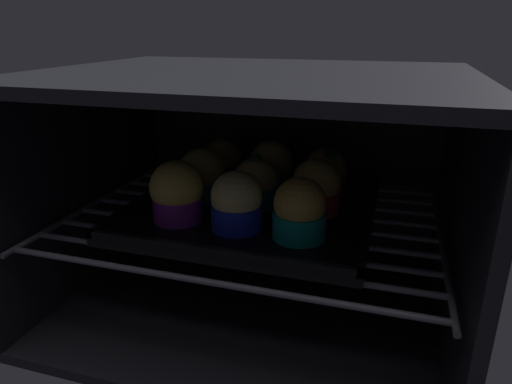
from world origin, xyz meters
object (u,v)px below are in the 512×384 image
at_px(muffin_row1_col1, 257,185).
at_px(muffin_row1_col2, 316,188).
at_px(muffin_row0_col1, 236,202).
at_px(baking_tray, 256,208).
at_px(muffin_row0_col0, 177,193).
at_px(muffin_row2_col2, 325,173).
at_px(muffin_row0_col2, 300,211).
at_px(muffin_row1_col0, 202,177).
at_px(muffin_row2_col0, 222,163).
at_px(muffin_row2_col1, 274,166).

relative_size(muffin_row1_col1, muffin_row1_col2, 0.99).
bearing_deg(muffin_row1_col2, muffin_row0_col1, -136.04).
height_order(baking_tray, muffin_row1_col1, muffin_row1_col1).
distance_m(muffin_row0_col0, muffin_row0_col1, 0.09).
bearing_deg(muffin_row2_col2, baking_tray, -136.75).
relative_size(muffin_row0_col2, muffin_row1_col0, 0.99).
distance_m(muffin_row0_col0, muffin_row2_col0, 0.18).
bearing_deg(baking_tray, muffin_row0_col0, -135.65).
bearing_deg(muffin_row0_col0, muffin_row2_col0, 90.45).
height_order(muffin_row0_col1, muffin_row1_col1, same).
xyz_separation_m(muffin_row0_col0, muffin_row1_col0, (0.00, 0.09, -0.00)).
bearing_deg(muffin_row0_col1, muffin_row2_col2, 62.28).
relative_size(muffin_row0_col1, muffin_row2_col2, 1.04).
bearing_deg(muffin_row0_col0, muffin_row2_col1, 62.35).
distance_m(muffin_row0_col2, muffin_row2_col1, 0.20).
relative_size(muffin_row0_col0, muffin_row2_col0, 1.11).
relative_size(baking_tray, muffin_row1_col1, 4.40).
distance_m(muffin_row0_col0, muffin_row2_col2, 0.25).
distance_m(baking_tray, muffin_row1_col0, 0.10).
distance_m(muffin_row1_col0, muffin_row1_col2, 0.18).
bearing_deg(muffin_row0_col2, muffin_row0_col0, 178.09).
bearing_deg(baking_tray, muffin_row1_col1, -18.42).
distance_m(muffin_row0_col1, muffin_row1_col0, 0.13).
height_order(muffin_row0_col1, muffin_row1_col0, muffin_row1_col0).
bearing_deg(muffin_row1_col1, muffin_row0_col1, -91.82).
bearing_deg(muffin_row0_col1, baking_tray, 89.88).
xyz_separation_m(muffin_row0_col2, muffin_row2_col0, (-0.18, 0.18, -0.00)).
height_order(muffin_row1_col1, muffin_row2_col1, same).
bearing_deg(baking_tray, muffin_row2_col2, 43.25).
bearing_deg(baking_tray, muffin_row0_col1, -90.12).
bearing_deg(muffin_row1_col0, muffin_row2_col0, 91.31).
xyz_separation_m(muffin_row0_col0, muffin_row0_col1, (0.09, -0.00, -0.00)).
xyz_separation_m(muffin_row0_col1, muffin_row0_col2, (0.09, -0.00, -0.00)).
height_order(muffin_row2_col0, muffin_row2_col1, muffin_row2_col1).
bearing_deg(muffin_row1_col0, muffin_row0_col1, -45.40).
bearing_deg(muffin_row1_col2, muffin_row0_col2, -93.14).
bearing_deg(muffin_row0_col2, muffin_row1_col1, 132.56).
height_order(muffin_row0_col2, muffin_row2_col2, muffin_row0_col2).
bearing_deg(muffin_row0_col1, muffin_row2_col0, 116.68).
bearing_deg(muffin_row2_col1, muffin_row0_col1, -91.31).
distance_m(muffin_row1_col0, muffin_row1_col1, 0.09).
bearing_deg(muffin_row1_col2, muffin_row2_col1, 134.28).
distance_m(muffin_row0_col1, muffin_row0_col2, 0.09).
distance_m(muffin_row1_col2, muffin_row2_col1, 0.13).
bearing_deg(muffin_row1_col1, muffin_row0_col0, -136.76).
xyz_separation_m(muffin_row0_col2, muffin_row2_col2, (0.01, 0.18, -0.00)).
distance_m(baking_tray, muffin_row2_col1, 0.10).
relative_size(baking_tray, muffin_row2_col2, 4.54).
distance_m(muffin_row1_col1, muffin_row1_col2, 0.09).
distance_m(baking_tray, muffin_row2_col0, 0.13).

